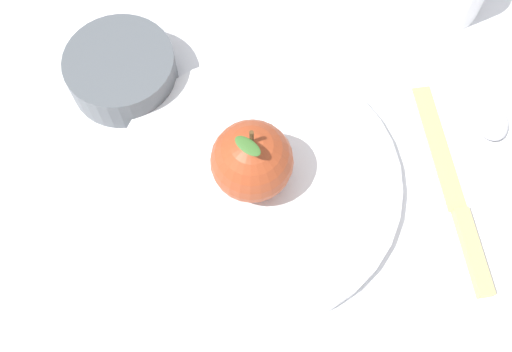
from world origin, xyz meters
TOP-DOWN VIEW (x-y plane):
  - ground_plane at (0.00, 0.00)m, footprint 2.40×2.40m
  - dinner_plate at (0.01, -0.05)m, footprint 0.27×0.27m
  - apple at (0.01, -0.05)m, footprint 0.07×0.07m
  - side_bowl at (-0.06, -0.21)m, footprint 0.11×0.11m
  - knife at (-0.03, 0.13)m, footprint 0.20×0.11m
  - spoon at (-0.11, 0.16)m, footprint 0.16×0.09m

SIDE VIEW (x-z plane):
  - ground_plane at x=0.00m, z-range 0.00..0.00m
  - knife at x=-0.03m, z-range 0.00..0.01m
  - spoon at x=-0.11m, z-range 0.00..0.01m
  - dinner_plate at x=0.01m, z-range 0.00..0.02m
  - side_bowl at x=-0.06m, z-range 0.00..0.04m
  - apple at x=0.01m, z-range 0.01..0.10m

